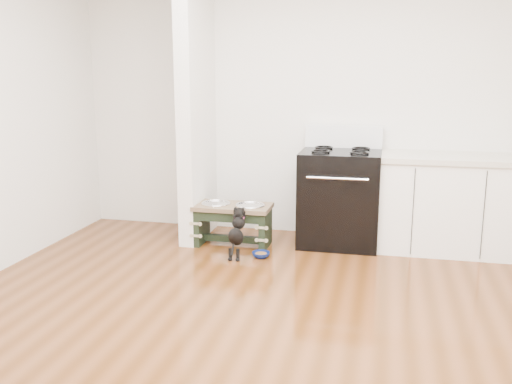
{
  "coord_description": "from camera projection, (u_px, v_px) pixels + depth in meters",
  "views": [
    {
      "loc": [
        0.67,
        -3.29,
        1.69
      ],
      "look_at": [
        -0.43,
        1.49,
        0.63
      ],
      "focal_mm": 40.0,
      "sensor_mm": 36.0,
      "label": 1
    }
  ],
  "objects": [
    {
      "name": "ground",
      "position": [
        270.0,
        339.0,
        3.64
      ],
      "size": [
        5.0,
        5.0,
        0.0
      ],
      "primitive_type": "plane",
      "color": "#4D280D",
      "rests_on": "ground"
    },
    {
      "name": "room_shell",
      "position": [
        271.0,
        81.0,
        3.3
      ],
      "size": [
        5.0,
        5.0,
        5.0
      ],
      "color": "silver",
      "rests_on": "ground"
    },
    {
      "name": "partition_wall",
      "position": [
        197.0,
        104.0,
        5.61
      ],
      "size": [
        0.15,
        0.8,
        2.7
      ],
      "primitive_type": "cube",
      "color": "silver",
      "rests_on": "ground"
    },
    {
      "name": "oven_range",
      "position": [
        340.0,
        196.0,
        5.54
      ],
      "size": [
        0.76,
        0.69,
        1.14
      ],
      "color": "black",
      "rests_on": "ground"
    },
    {
      "name": "cabinet_run",
      "position": [
        445.0,
        204.0,
        5.35
      ],
      "size": [
        1.24,
        0.64,
        0.91
      ],
      "color": "white",
      "rests_on": "ground"
    },
    {
      "name": "dog_feeder",
      "position": [
        233.0,
        217.0,
        5.53
      ],
      "size": [
        0.74,
        0.39,
        0.42
      ],
      "color": "black",
      "rests_on": "ground"
    },
    {
      "name": "puppy",
      "position": [
        237.0,
        231.0,
        5.19
      ],
      "size": [
        0.13,
        0.38,
        0.45
      ],
      "color": "black",
      "rests_on": "ground"
    },
    {
      "name": "floor_bowl",
      "position": [
        261.0,
        255.0,
        5.21
      ],
      "size": [
        0.19,
        0.19,
        0.05
      ],
      "rotation": [
        0.0,
        0.0,
        -0.14
      ],
      "color": "#0C1A55",
      "rests_on": "ground"
    }
  ]
}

